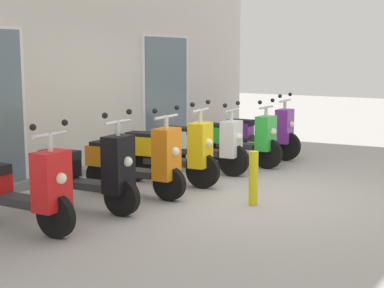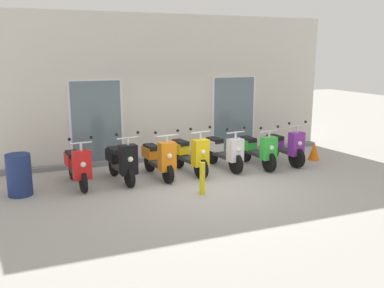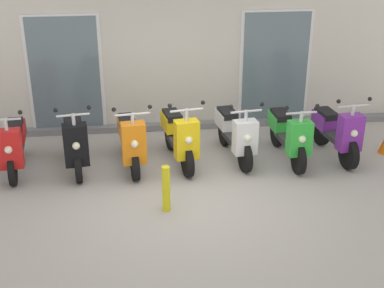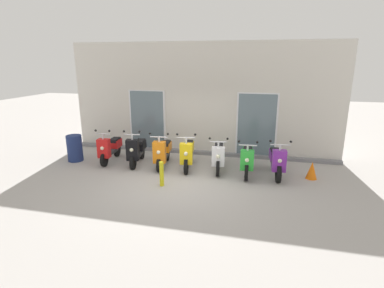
{
  "view_description": "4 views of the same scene",
  "coord_description": "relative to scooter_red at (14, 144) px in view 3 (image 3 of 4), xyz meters",
  "views": [
    {
      "loc": [
        -6.58,
        -3.8,
        1.87
      ],
      "look_at": [
        -0.37,
        0.47,
        0.71
      ],
      "focal_mm": 52.44,
      "sensor_mm": 36.0,
      "label": 1
    },
    {
      "loc": [
        -3.78,
        -8.39,
        2.98
      ],
      "look_at": [
        -0.22,
        0.48,
        0.9
      ],
      "focal_mm": 39.42,
      "sensor_mm": 36.0,
      "label": 2
    },
    {
      "loc": [
        -0.77,
        -7.12,
        3.96
      ],
      "look_at": [
        0.12,
        0.51,
        0.6
      ],
      "focal_mm": 49.35,
      "sensor_mm": 36.0,
      "label": 3
    },
    {
      "loc": [
        2.32,
        -7.93,
        3.39
      ],
      "look_at": [
        0.18,
        0.82,
        0.89
      ],
      "focal_mm": 28.59,
      "sensor_mm": 36.0,
      "label": 4
    }
  ],
  "objects": [
    {
      "name": "ground_plane",
      "position": [
        2.77,
        -1.11,
        -0.48
      ],
      "size": [
        40.0,
        40.0,
        0.0
      ],
      "primitive_type": "plane",
      "color": "#A8A39E"
    },
    {
      "name": "scooter_orange",
      "position": [
        1.92,
        -0.06,
        0.01
      ],
      "size": [
        0.62,
        1.58,
        1.25
      ],
      "color": "black",
      "rests_on": "ground_plane"
    },
    {
      "name": "scooter_red",
      "position": [
        0.0,
        0.0,
        0.0
      ],
      "size": [
        0.53,
        1.59,
        1.23
      ],
      "color": "black",
      "rests_on": "ground_plane"
    },
    {
      "name": "scooter_purple",
      "position": [
        5.49,
        -0.07,
        -0.0
      ],
      "size": [
        0.62,
        1.59,
        1.24
      ],
      "color": "black",
      "rests_on": "ground_plane"
    },
    {
      "name": "scooter_white",
      "position": [
        3.72,
        0.07,
        0.0
      ],
      "size": [
        0.61,
        1.64,
        1.19
      ],
      "color": "black",
      "rests_on": "ground_plane"
    },
    {
      "name": "scooter_black",
      "position": [
        1.0,
        -0.06,
        0.01
      ],
      "size": [
        0.6,
        1.52,
        1.26
      ],
      "color": "black",
      "rests_on": "ground_plane"
    },
    {
      "name": "storefront_facade",
      "position": [
        2.77,
        1.79,
        1.46
      ],
      "size": [
        9.83,
        0.5,
        4.01
      ],
      "color": "beige",
      "rests_on": "ground_plane"
    },
    {
      "name": "scooter_yellow",
      "position": [
        2.74,
        -0.01,
        0.02
      ],
      "size": [
        0.65,
        1.63,
        1.27
      ],
      "color": "black",
      "rests_on": "ground_plane"
    },
    {
      "name": "scooter_green",
      "position": [
        4.62,
        -0.09,
        -0.01
      ],
      "size": [
        0.58,
        1.68,
        1.18
      ],
      "color": "black",
      "rests_on": "ground_plane"
    },
    {
      "name": "curb_bollard",
      "position": [
        2.4,
        -1.59,
        -0.13
      ],
      "size": [
        0.12,
        0.12,
        0.7
      ],
      "primitive_type": "cylinder",
      "color": "yellow",
      "rests_on": "ground_plane"
    }
  ]
}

